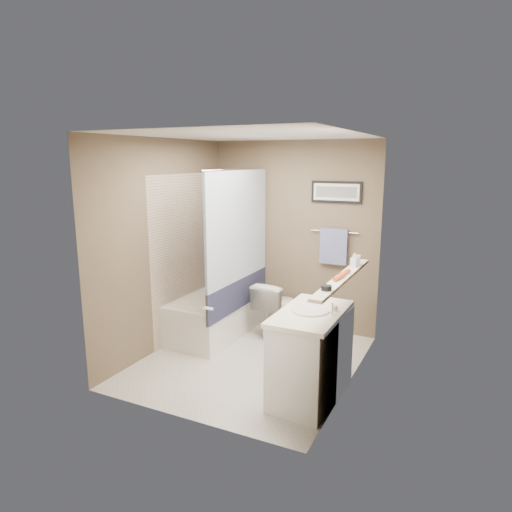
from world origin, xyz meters
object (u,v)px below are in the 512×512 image
at_px(hair_brush_front, 339,277).
at_px(candle_bowl_near, 326,288).
at_px(toilet, 276,307).
at_px(hair_brush_back, 344,273).
at_px(vanity, 311,357).
at_px(glass_jar, 356,260).
at_px(soap_bottle, 354,260).
at_px(bathtub, 218,313).

bearing_deg(hair_brush_front, candle_bowl_near, -90.00).
bearing_deg(hair_brush_front, toilet, 133.88).
bearing_deg(toilet, hair_brush_back, 143.96).
xyz_separation_m(toilet, vanity, (0.91, -1.32, 0.06)).
bearing_deg(glass_jar, candle_bowl_near, -90.00).
distance_m(vanity, hair_brush_back, 0.83).
distance_m(hair_brush_front, soap_bottle, 0.53).
bearing_deg(vanity, soap_bottle, 78.63).
xyz_separation_m(candle_bowl_near, hair_brush_front, (0.00, 0.38, 0.00)).
bearing_deg(bathtub, glass_jar, -6.65).
distance_m(candle_bowl_near, soap_bottle, 0.91).
bearing_deg(bathtub, hair_brush_front, -24.94).
relative_size(bathtub, soap_bottle, 10.76).
bearing_deg(glass_jar, hair_brush_back, -90.00).
xyz_separation_m(vanity, soap_bottle, (0.19, 0.71, 0.78)).
bearing_deg(glass_jar, hair_brush_front, -90.00).
bearing_deg(glass_jar, toilet, 154.89).
relative_size(vanity, glass_jar, 9.00).
relative_size(bathtub, vanity, 1.67).
height_order(bathtub, toilet, toilet).
xyz_separation_m(bathtub, hair_brush_front, (1.79, -0.86, 0.89)).
distance_m(bathtub, candle_bowl_near, 2.35).
bearing_deg(candle_bowl_near, toilet, 125.73).
height_order(hair_brush_front, hair_brush_back, same).
bearing_deg(hair_brush_back, hair_brush_front, -90.00).
relative_size(bathtub, hair_brush_front, 6.82).
xyz_separation_m(bathtub, soap_bottle, (1.79, -0.34, 0.93)).
height_order(candle_bowl_near, hair_brush_front, hair_brush_front).
height_order(toilet, candle_bowl_near, candle_bowl_near).
distance_m(bathtub, vanity, 1.92).
xyz_separation_m(vanity, hair_brush_back, (0.19, 0.34, 0.74)).
bearing_deg(toilet, bathtub, 27.74).
xyz_separation_m(hair_brush_front, glass_jar, (0.00, 0.63, 0.03)).
bearing_deg(bathtub, vanity, -32.22).
relative_size(toilet, glass_jar, 6.89).
relative_size(hair_brush_back, glass_jar, 2.20).
bearing_deg(hair_brush_front, glass_jar, 90.00).
distance_m(toilet, hair_brush_front, 1.77).
height_order(toilet, hair_brush_back, hair_brush_back).
bearing_deg(bathtub, soap_bottle, -9.82).
relative_size(hair_brush_front, soap_bottle, 1.58).
height_order(glass_jar, soap_bottle, soap_bottle).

